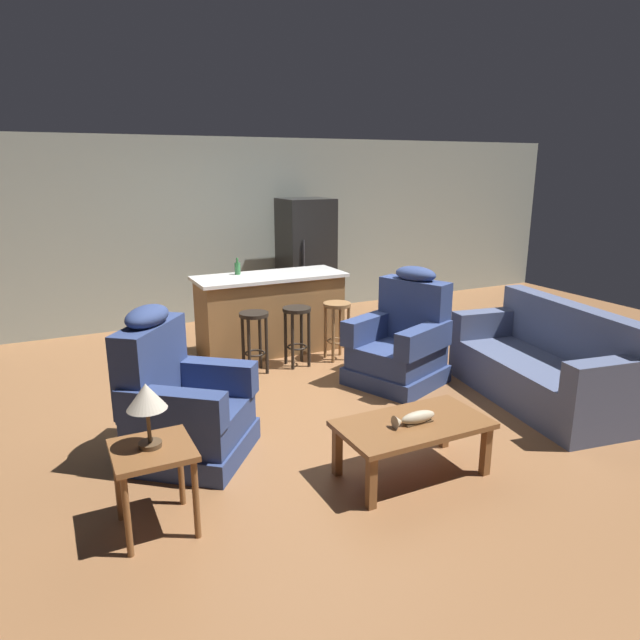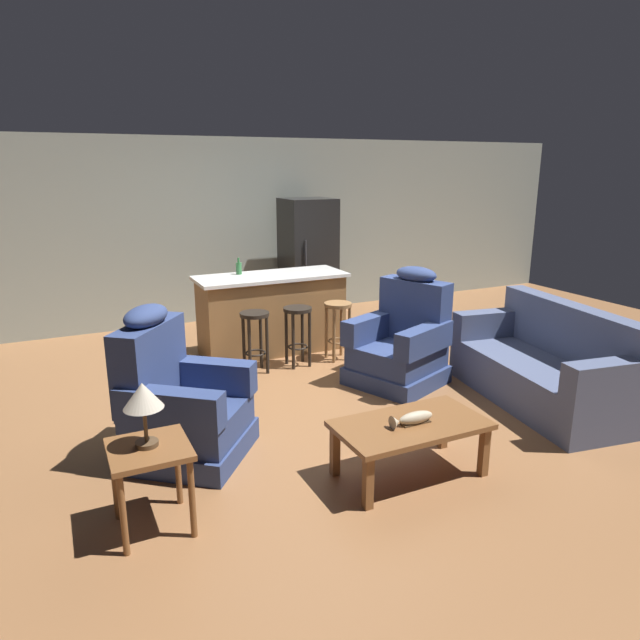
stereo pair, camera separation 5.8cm
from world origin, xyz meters
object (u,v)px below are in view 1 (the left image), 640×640
object	(u,v)px
bar_stool_right	(337,320)
recliner_near_lamp	(180,405)
bar_stool_left	(254,331)
bar_stool_middle	(297,325)
couch	(545,367)
refrigerator	(306,260)
bottle_tall_green	(237,268)
coffee_table	(413,429)
recliner_near_island	(401,343)
fish_figurine	(414,418)
end_table	(153,462)
table_lamp	(146,399)
kitchen_island	(271,313)

from	to	relation	value
bar_stool_right	recliner_near_lamp	bearing A→B (deg)	-145.16
bar_stool_left	bar_stool_middle	xyz separation A→B (m)	(0.51, 0.00, 0.00)
couch	refrigerator	distance (m)	3.92
bottle_tall_green	bar_stool_right	bearing A→B (deg)	-41.88
bar_stool_right	refrigerator	xyz separation A→B (m)	(0.45, 1.83, 0.41)
recliner_near_lamp	bottle_tall_green	world-z (taller)	recliner_near_lamp
coffee_table	recliner_near_island	size ratio (longest dim) A/B	0.92
bar_stool_right	couch	bearing A→B (deg)	-58.17
fish_figurine	bar_stool_middle	xyz separation A→B (m)	(0.23, 2.58, 0.01)
coffee_table	end_table	world-z (taller)	end_table
fish_figurine	table_lamp	bearing A→B (deg)	173.34
end_table	kitchen_island	xyz separation A→B (m)	(1.95, 3.01, 0.02)
recliner_near_lamp	bar_stool_right	world-z (taller)	recliner_near_lamp
fish_figurine	recliner_near_lamp	size ratio (longest dim) A/B	0.28
fish_figurine	bar_stool_right	world-z (taller)	bar_stool_right
fish_figurine	end_table	size ratio (longest dim) A/B	0.61
end_table	bottle_tall_green	bearing A→B (deg)	63.20
recliner_near_lamp	kitchen_island	bearing A→B (deg)	91.95
recliner_near_lamp	recliner_near_island	bearing A→B (deg)	51.99
bar_stool_right	recliner_near_island	bearing A→B (deg)	-73.74
refrigerator	bottle_tall_green	world-z (taller)	refrigerator
bar_stool_left	coffee_table	bearing A→B (deg)	-83.55
recliner_near_lamp	end_table	distance (m)	0.95
bar_stool_middle	end_table	bearing A→B (deg)	-130.32
kitchen_island	bottle_tall_green	distance (m)	0.67
kitchen_island	bar_stool_left	size ratio (longest dim) A/B	2.65
fish_figurine	recliner_near_lamp	bearing A→B (deg)	143.26
end_table	recliner_near_lamp	bearing A→B (deg)	67.51
recliner_near_island	kitchen_island	xyz separation A→B (m)	(-0.85, 1.56, 0.06)
end_table	refrigerator	world-z (taller)	refrigerator
table_lamp	recliner_near_island	bearing A→B (deg)	27.15
recliner_near_island	bar_stool_left	world-z (taller)	recliner_near_island
table_lamp	bar_stool_left	distance (m)	2.84
couch	table_lamp	xyz separation A→B (m)	(-3.76, -0.40, 0.53)
coffee_table	refrigerator	bearing A→B (deg)	74.90
coffee_table	couch	xyz separation A→B (m)	(1.95, 0.58, -0.02)
fish_figurine	bar_stool_left	distance (m)	2.59
couch	bar_stool_left	world-z (taller)	couch
recliner_near_lamp	end_table	world-z (taller)	recliner_near_lamp
coffee_table	bar_stool_left	world-z (taller)	bar_stool_left
bottle_tall_green	kitchen_island	bearing A→B (deg)	-29.47
couch	bar_stool_right	xyz separation A→B (m)	(-1.22, 1.97, 0.13)
bar_stool_left	recliner_near_lamp	bearing A→B (deg)	-127.39
end_table	bottle_tall_green	xyz separation A→B (m)	(1.62, 3.20, 0.56)
bar_stool_middle	bottle_tall_green	size ratio (longest dim) A/B	3.39
end_table	bottle_tall_green	size ratio (longest dim) A/B	2.80
coffee_table	table_lamp	world-z (taller)	table_lamp
recliner_near_lamp	bar_stool_right	size ratio (longest dim) A/B	1.76
table_lamp	bottle_tall_green	world-z (taller)	bottle_tall_green
bar_stool_left	end_table	bearing A→B (deg)	-122.45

